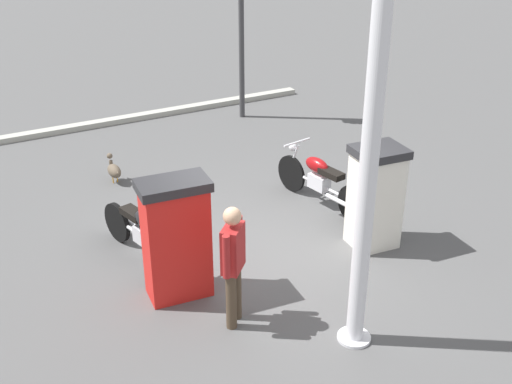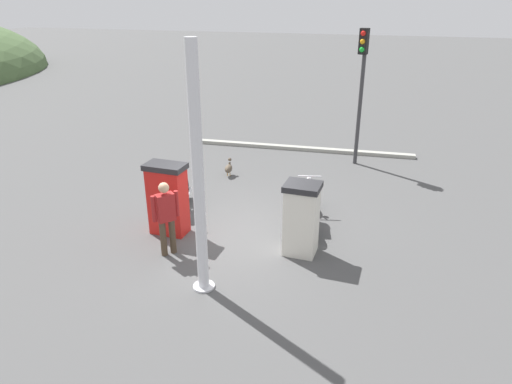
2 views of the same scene
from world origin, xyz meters
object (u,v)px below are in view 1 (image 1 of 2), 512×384
motorcycle_near_pump (320,179)px  attendant_person (233,259)px  fuel_pump_near (375,197)px  motorcycle_far_pump (144,232)px  canopy_support_pole (368,178)px  fuel_pump_far (176,238)px  wandering_duck (114,170)px

motorcycle_near_pump → attendant_person: attendant_person is taller
fuel_pump_near → motorcycle_far_pump: 3.33m
motorcycle_far_pump → canopy_support_pole: bearing=-147.2°
fuel_pump_near → fuel_pump_far: size_ratio=0.94×
wandering_duck → canopy_support_pole: bearing=-164.1°
fuel_pump_far → attendant_person: bearing=-154.4°
fuel_pump_far → attendant_person: size_ratio=1.03×
fuel_pump_near → motorcycle_near_pump: bearing=3.9°
fuel_pump_near → fuel_pump_far: bearing=90.0°
attendant_person → canopy_support_pole: canopy_support_pole is taller
canopy_support_pole → attendant_person: bearing=52.6°
motorcycle_far_pump → wandering_duck: (2.74, -0.20, -0.21)m
fuel_pump_far → motorcycle_far_pump: bearing=10.0°
attendant_person → wandering_duck: bearing=4.8°
fuel_pump_far → canopy_support_pole: size_ratio=0.37×
wandering_duck → canopy_support_pole: canopy_support_pole is taller
wandering_duck → fuel_pump_near: bearing=-141.2°
motorcycle_near_pump → wandering_duck: bearing=51.4°
motorcycle_near_pump → wandering_duck: motorcycle_near_pump is taller
wandering_duck → canopy_support_pole: (-5.46, -1.55, 1.87)m
attendant_person → canopy_support_pole: (-0.89, -1.17, 1.21)m
fuel_pump_far → motorcycle_far_pump: (0.96, 0.17, -0.38)m
motorcycle_near_pump → fuel_pump_near: bearing=-176.1°
fuel_pump_near → wandering_duck: (3.70, 2.97, -0.54)m
fuel_pump_near → wandering_duck: bearing=38.8°
fuel_pump_near → attendant_person: attendant_person is taller
motorcycle_near_pump → wandering_duck: 3.69m
motorcycle_far_pump → wandering_duck: size_ratio=3.88×
motorcycle_near_pump → canopy_support_pole: (-3.16, 1.33, 1.63)m
fuel_pump_far → wandering_duck: size_ratio=3.23×
fuel_pump_near → attendant_person: (-0.87, 2.59, 0.12)m
motorcycle_far_pump → attendant_person: (-1.83, -0.59, 0.46)m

